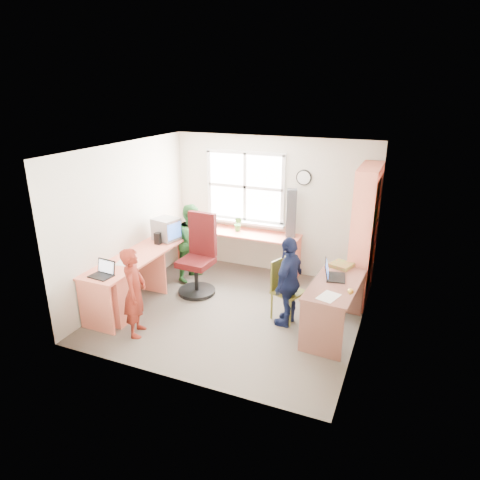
{
  "coord_description": "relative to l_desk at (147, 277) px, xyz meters",
  "views": [
    {
      "loc": [
        2.26,
        -5.19,
        3.17
      ],
      "look_at": [
        0.0,
        0.25,
        1.05
      ],
      "focal_mm": 32.0,
      "sensor_mm": 36.0,
      "label": 1
    }
  ],
  "objects": [
    {
      "name": "cd_tower",
      "position": [
        1.71,
        1.81,
        0.71
      ],
      "size": [
        0.2,
        0.19,
        0.82
      ],
      "rotation": [
        0.0,
        0.0,
        0.3
      ],
      "color": "black",
      "rests_on": "l_desk"
    },
    {
      "name": "swivel_chair",
      "position": [
        0.52,
        0.7,
        0.1
      ],
      "size": [
        0.63,
        0.63,
        1.3
      ],
      "rotation": [
        0.0,
        0.0,
        -0.05
      ],
      "color": "black",
      "rests_on": "ground"
    },
    {
      "name": "l_desk",
      "position": [
        0.0,
        0.0,
        0.0
      ],
      "size": [
        2.38,
        2.95,
        0.75
      ],
      "color": "#FF8265",
      "rests_on": "ground"
    },
    {
      "name": "person_navy",
      "position": [
        2.14,
        0.27,
        0.19
      ],
      "size": [
        0.41,
        0.79,
        1.29
      ],
      "primitive_type": "imported",
      "rotation": [
        0.0,
        0.0,
        -1.7
      ],
      "color": "#131A3D",
      "rests_on": "ground"
    },
    {
      "name": "crt_monitor",
      "position": [
        -0.14,
        0.83,
        0.48
      ],
      "size": [
        0.45,
        0.42,
        0.38
      ],
      "rotation": [
        0.0,
        0.0,
        -0.22
      ],
      "color": "gray",
      "rests_on": "l_desk"
    },
    {
      "name": "wooden_chair",
      "position": [
        2.04,
        0.42,
        0.02
      ],
      "size": [
        0.49,
        0.49,
        0.88
      ],
      "rotation": [
        0.0,
        0.0,
        -0.37
      ],
      "color": "brown",
      "rests_on": "ground"
    },
    {
      "name": "speaker_b",
      "position": [
        -0.19,
        1.12,
        0.39
      ],
      "size": [
        0.12,
        0.12,
        0.2
      ],
      "rotation": [
        0.0,
        0.0,
        -0.27
      ],
      "color": "black",
      "rests_on": "l_desk"
    },
    {
      "name": "paper_b",
      "position": [
        2.77,
        -0.14,
        0.28
      ],
      "size": [
        0.29,
        0.35,
        0.0
      ],
      "rotation": [
        0.0,
        0.0,
        -0.29
      ],
      "color": "silver",
      "rests_on": "right_desk"
    },
    {
      "name": "person_green",
      "position": [
        0.2,
        1.11,
        0.21
      ],
      "size": [
        0.6,
        0.72,
        1.33
      ],
      "primitive_type": "imported",
      "rotation": [
        0.0,
        0.0,
        1.41
      ],
      "color": "#29672C",
      "rests_on": "ground"
    },
    {
      "name": "speaker_a",
      "position": [
        -0.17,
        0.62,
        0.39
      ],
      "size": [
        0.1,
        0.1,
        0.19
      ],
      "rotation": [
        0.0,
        0.0,
        0.01
      ],
      "color": "black",
      "rests_on": "l_desk"
    },
    {
      "name": "room",
      "position": [
        1.32,
        0.38,
        0.76
      ],
      "size": [
        3.64,
        3.44,
        2.44
      ],
      "color": "#4E463D",
      "rests_on": "ground"
    },
    {
      "name": "person_red",
      "position": [
        0.34,
        -0.77,
        0.16
      ],
      "size": [
        0.44,
        0.53,
        1.23
      ],
      "primitive_type": "imported",
      "rotation": [
        0.0,
        0.0,
        1.93
      ],
      "color": "maroon",
      "rests_on": "ground"
    },
    {
      "name": "paper_a",
      "position": [
        -0.2,
        -0.22,
        0.3
      ],
      "size": [
        0.28,
        0.35,
        0.0
      ],
      "rotation": [
        0.0,
        0.0,
        0.25
      ],
      "color": "silver",
      "rests_on": "l_desk"
    },
    {
      "name": "laptop_right",
      "position": [
        2.69,
        0.44,
        0.33
      ],
      "size": [
        0.34,
        0.39,
        0.23
      ],
      "rotation": [
        0.0,
        0.0,
        1.75
      ],
      "color": "black",
      "rests_on": "right_desk"
    },
    {
      "name": "right_desk",
      "position": [
        2.77,
        0.28,
        0.08
      ],
      "size": [
        0.66,
        1.3,
        0.73
      ],
      "rotation": [
        0.0,
        0.0,
        -0.06
      ],
      "color": "brown",
      "rests_on": "ground"
    },
    {
      "name": "bookshelf",
      "position": [
        2.96,
        1.47,
        0.55
      ],
      "size": [
        0.3,
        1.02,
        2.1
      ],
      "color": "#FF8265",
      "rests_on": "ground"
    },
    {
      "name": "game_box",
      "position": [
        2.75,
        0.86,
        0.31
      ],
      "size": [
        0.35,
        0.35,
        0.06
      ],
      "rotation": [
        0.0,
        0.0,
        -0.35
      ],
      "color": "red",
      "rests_on": "right_desk"
    },
    {
      "name": "potted_plant",
      "position": [
        0.78,
        1.71,
        0.43
      ],
      "size": [
        0.18,
        0.16,
        0.27
      ],
      "primitive_type": "imported",
      "rotation": [
        0.0,
        0.0,
        -0.3
      ],
      "color": "#347830",
      "rests_on": "l_desk"
    },
    {
      "name": "laptop_left",
      "position": [
        -0.18,
        -0.72,
        0.34
      ],
      "size": [
        0.32,
        0.28,
        0.21
      ],
      "rotation": [
        0.0,
        0.0,
        -0.09
      ],
      "color": "black",
      "rests_on": "l_desk"
    }
  ]
}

